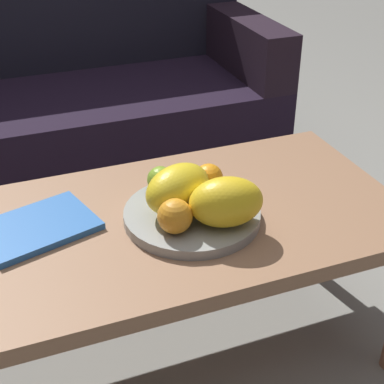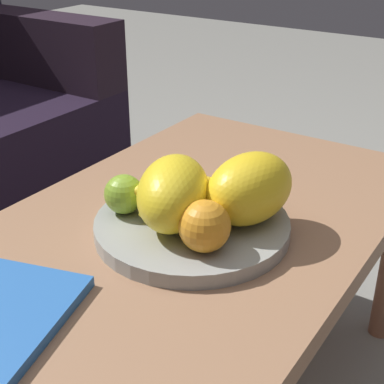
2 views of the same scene
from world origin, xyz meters
name	(u,v)px [view 2 (image 2 of 2)]	position (x,y,z in m)	size (l,w,h in m)	color
coffee_table	(162,266)	(0.00, 0.00, 0.39)	(1.14, 0.59, 0.44)	#9A6E4F
fruit_bowl	(192,226)	(0.05, -0.03, 0.46)	(0.32, 0.32, 0.03)	#999C97
melon_large_front	(173,193)	(0.02, -0.01, 0.52)	(0.17, 0.11, 0.11)	yellow
melon_smaller_beside	(250,188)	(0.10, -0.10, 0.52)	(0.17, 0.11, 0.11)	yellow
orange_front	(205,226)	(-0.02, -0.09, 0.51)	(0.08, 0.08, 0.08)	orange
orange_left	(181,175)	(0.12, 0.04, 0.50)	(0.07, 0.07, 0.07)	orange
apple_front	(124,194)	(0.01, 0.08, 0.50)	(0.07, 0.07, 0.07)	#7FA82D
banana_bunch	(177,194)	(0.06, 0.01, 0.50)	(0.15, 0.15, 0.06)	yellow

